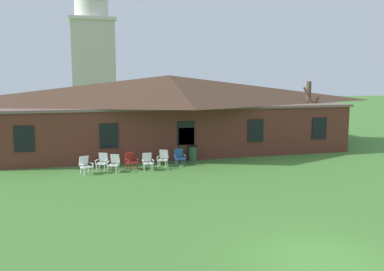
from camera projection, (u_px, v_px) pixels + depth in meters
name	position (u px, v px, depth m)	size (l,w,h in m)	color
ground_plane	(325.00, 262.00, 11.90)	(200.00, 200.00, 0.00)	#477F33
brick_building	(169.00, 111.00, 31.16)	(24.73, 10.40, 5.40)	brown
dome_tower	(93.00, 54.00, 49.04)	(5.18, 5.18, 17.69)	beige
lawn_chair_by_porch	(85.00, 165.00, 22.95)	(0.80, 0.84, 0.96)	white
lawn_chair_near_door	(102.00, 161.00, 23.94)	(0.79, 0.83, 0.96)	white
lawn_chair_left_end	(114.00, 163.00, 23.48)	(0.80, 0.84, 0.96)	silver
lawn_chair_middle	(131.00, 160.00, 24.18)	(0.78, 0.83, 0.96)	maroon
lawn_chair_right_end	(148.00, 161.00, 23.92)	(0.64, 0.67, 0.96)	silver
lawn_chair_far_side	(163.00, 158.00, 24.97)	(0.80, 0.84, 0.96)	silver
lawn_chair_under_eave	(179.00, 157.00, 25.35)	(0.64, 0.67, 0.96)	#2D5693
bare_tree_beside_building	(308.00, 113.00, 31.40)	(1.33, 1.22, 4.96)	brown
trash_bin	(193.00, 153.00, 26.51)	(0.56, 0.56, 0.98)	#335638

